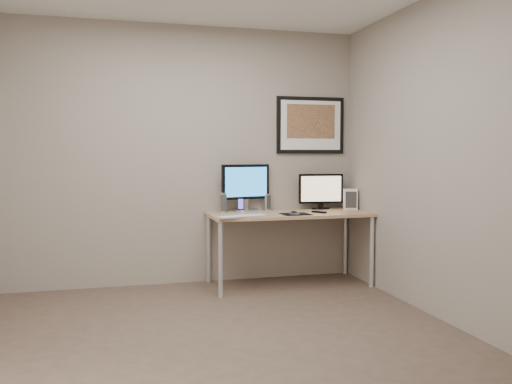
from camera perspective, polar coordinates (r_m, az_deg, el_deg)
floor at (r=4.06m, az=-4.21°, el=-14.90°), size 3.60×3.60×0.00m
room at (r=4.29m, az=-5.46°, el=8.40°), size 3.60×3.60×3.60m
desk at (r=5.44m, az=3.47°, el=-2.86°), size 1.60×0.70×0.73m
framed_art at (r=5.84m, az=5.75°, el=7.01°), size 0.75×0.04×0.60m
monitor_large at (r=5.55m, az=-1.10°, el=0.72°), size 0.52×0.22×0.48m
monitor_tv at (r=5.77m, az=6.84°, el=0.17°), size 0.48×0.13×0.38m
speaker_left at (r=5.45m, az=-3.55°, el=-1.11°), size 0.08×0.08×0.20m
speaker_right at (r=5.67m, az=1.11°, el=-1.04°), size 0.09×0.09×0.17m
phone_dock at (r=5.48m, az=-1.61°, el=-1.35°), size 0.09×0.09×0.14m
keyboard at (r=5.02m, az=-1.48°, el=-2.58°), size 0.50×0.25×0.02m
mousepad at (r=5.27m, az=4.20°, el=-2.34°), size 0.28×0.25×0.00m
mouse at (r=5.23m, az=4.03°, el=-2.18°), size 0.08×0.11×0.03m
remote at (r=5.43m, az=6.64°, el=-2.08°), size 0.11×0.16×0.02m
fan_unit at (r=5.79m, az=9.91°, el=-0.76°), size 0.17×0.14×0.22m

